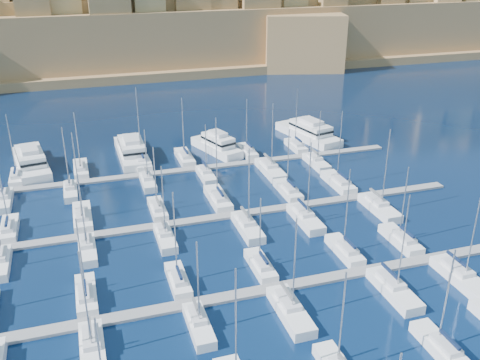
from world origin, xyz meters
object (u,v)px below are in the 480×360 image
object	(u,v)px
sailboat_4	(441,347)
motor_yacht_c	(217,145)
motor_yacht_d	(309,132)
motor_yacht_b	(132,151)
motor_yacht_a	(31,161)

from	to	relation	value
sailboat_4	motor_yacht_c	xyz separation A→B (m)	(-7.27, 69.39, 0.99)
sailboat_4	motor_yacht_d	size ratio (longest dim) A/B	0.68
sailboat_4	motor_yacht_b	distance (m)	75.93
motor_yacht_c	motor_yacht_d	xyz separation A→B (m)	(23.23, 2.17, -0.00)
motor_yacht_d	sailboat_4	bearing A→B (deg)	-102.58
motor_yacht_a	motor_yacht_c	world-z (taller)	same
motor_yacht_a	motor_yacht_b	bearing A→B (deg)	-0.47
sailboat_4	motor_yacht_d	world-z (taller)	sailboat_4
motor_yacht_a	motor_yacht_b	distance (m)	20.55
motor_yacht_b	motor_yacht_d	xyz separation A→B (m)	(41.75, 0.14, -0.00)
sailboat_4	motor_yacht_a	world-z (taller)	sailboat_4
motor_yacht_a	motor_yacht_b	world-z (taller)	same
motor_yacht_a	motor_yacht_d	xyz separation A→B (m)	(62.30, -0.02, -0.00)
motor_yacht_d	motor_yacht_b	bearing A→B (deg)	-179.80
motor_yacht_b	motor_yacht_c	distance (m)	18.63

